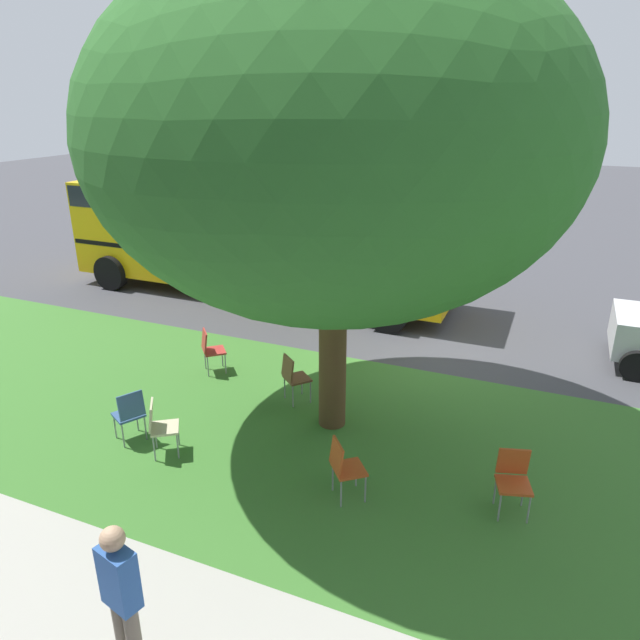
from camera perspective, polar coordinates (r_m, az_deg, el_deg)
The scene contains 11 objects.
ground at distance 11.93m, azimuth 8.74°, elevation -4.26°, with size 80.00×80.00×0.00m, color #424247.
grass_verge at distance 9.24m, azimuth 3.57°, elevation -12.21°, with size 48.00×6.00×0.01m, color #3D752D.
street_tree at distance 8.38m, azimuth 1.44°, elevation 17.55°, with size 6.84×6.84×7.09m.
chair_0 at distance 10.19m, azimuth -2.63°, elevation -5.45°, with size 0.59×0.59×0.88m.
chair_1 at distance 9.53m, azimuth -18.21°, elevation -8.61°, with size 0.57×0.56×0.88m.
chair_2 at distance 11.44m, azimuth -10.73°, elevation -2.70°, with size 0.59×0.59×0.88m.
chair_3 at distance 7.92m, azimuth 2.38°, elevation -14.07°, with size 0.59×0.58×0.88m.
chair_4 at distance 9.09m, azimuth -15.51°, elevation -9.82°, with size 0.58×0.58×0.88m.
chair_5 at distance 8.10m, azimuth 18.47°, elevation -14.41°, with size 0.52×0.52×0.88m.
school_bus at distance 15.50m, azimuth -6.14°, elevation 8.74°, with size 10.40×2.80×2.88m.
pedestrian_0 at distance 5.99m, azimuth -18.91°, elevation -24.38°, with size 0.40×0.28×1.69m.
Camera 1 is at (-2.48, 10.50, 5.10)m, focal length 32.53 mm.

